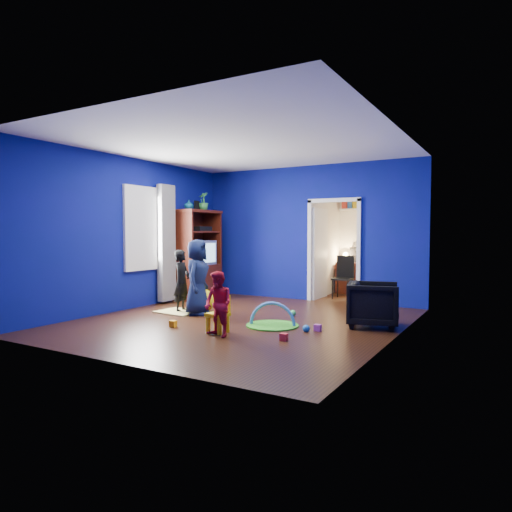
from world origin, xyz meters
The scene contains 34 objects.
floor centered at (0.00, 0.00, 0.00)m, with size 5.00×5.50×0.01m, color black.
ceiling centered at (0.00, 0.00, 2.90)m, with size 5.00×5.50×0.01m, color white.
wall_back centered at (0.00, 2.75, 1.45)m, with size 5.00×0.02×2.90m, color navy.
wall_front centered at (0.00, -2.75, 1.45)m, with size 5.00×0.02×2.90m, color navy.
wall_left centered at (-2.50, 0.00, 1.45)m, with size 0.02×5.50×2.90m, color navy.
wall_right centered at (2.50, 0.00, 1.45)m, with size 0.02×5.50×2.90m, color navy.
alcove centered at (0.60, 3.62, 1.25)m, with size 1.00×1.75×2.50m, color silver, non-canonical shape.
armchair centered at (2.02, 0.67, 0.35)m, with size 0.75×0.77×0.70m, color black.
child_black centered at (-1.41, 0.22, 0.57)m, with size 0.42×0.27×1.15m, color black.
child_navy centered at (-1.00, 0.14, 0.67)m, with size 0.66×0.43×1.34m, color #0F1838.
toddler_red centered at (0.32, -1.10, 0.46)m, with size 0.45×0.35×0.93m, color red.
vase centered at (-2.21, 1.45, 2.07)m, with size 0.20×0.20×0.21m, color #0D5E6C.
potted_plant centered at (-2.21, 1.97, 2.17)m, with size 0.23×0.23×0.41m, color #31893A.
tv_armoire centered at (-2.21, 1.75, 0.98)m, with size 0.58×1.14×1.96m, color #3F150A.
crt_tv centered at (-2.17, 1.75, 1.02)m, with size 0.46×0.70×0.54m, color silver.
yellow_blanket centered at (-1.41, 0.12, 0.01)m, with size 0.75×0.60×0.03m, color #F2E07A.
hopper_ball centered at (-1.05, 0.39, 0.21)m, with size 0.42×0.42×0.42m, color yellow.
kid_chair centered at (0.17, -0.90, 0.25)m, with size 0.28×0.28×0.50m, color yellow.
play_mat centered at (0.64, -0.08, 0.01)m, with size 0.82×0.82×0.02m, color #4FA725.
toy_arch centered at (0.64, -0.08, 0.02)m, with size 0.74×0.74×0.05m, color #3F8CD8.
window_left centered at (-2.48, 0.35, 1.55)m, with size 0.03×0.95×1.55m, color white.
curtain centered at (-2.37, 0.90, 1.25)m, with size 0.14×0.42×2.40m, color slate.
doorway centered at (0.60, 2.75, 1.05)m, with size 1.16×0.10×2.10m, color white.
study_desk centered at (0.60, 4.26, 0.38)m, with size 0.88×0.44×0.75m, color #3D140A.
desk_monitor centered at (0.60, 4.38, 0.95)m, with size 0.40×0.05×0.32m, color black.
desk_lamp centered at (0.32, 4.32, 0.93)m, with size 0.14×0.14×0.14m, color #FFD88C.
folding_chair centered at (0.60, 3.30, 0.46)m, with size 0.40×0.40×0.92m, color black.
book_shelf centered at (0.60, 4.37, 2.02)m, with size 0.88×0.24×0.04m, color white.
toy_0 centered at (1.23, -0.86, 0.05)m, with size 0.10×0.08×0.10m, color #F73029.
toy_1 centered at (1.85, 1.06, 0.06)m, with size 0.11×0.11×0.11m, color blue.
toy_2 centered at (-0.67, -0.91, 0.05)m, with size 0.10×0.08×0.10m, color #FAA00D.
toy_3 centered at (0.54, 0.86, 0.06)m, with size 0.11×0.11×0.11m, color green.
toy_4 centered at (1.39, -0.06, 0.05)m, with size 0.10×0.08×0.10m, color #D650B6.
toy_5 centered at (1.27, -0.20, 0.06)m, with size 0.11×0.11×0.11m, color blue.
Camera 1 is at (3.96, -6.35, 1.47)m, focal length 32.00 mm.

